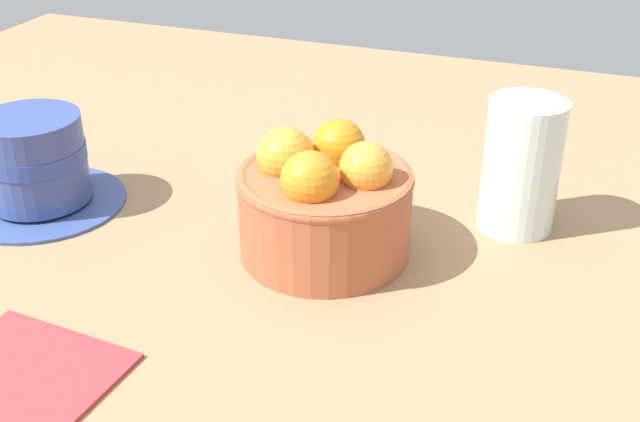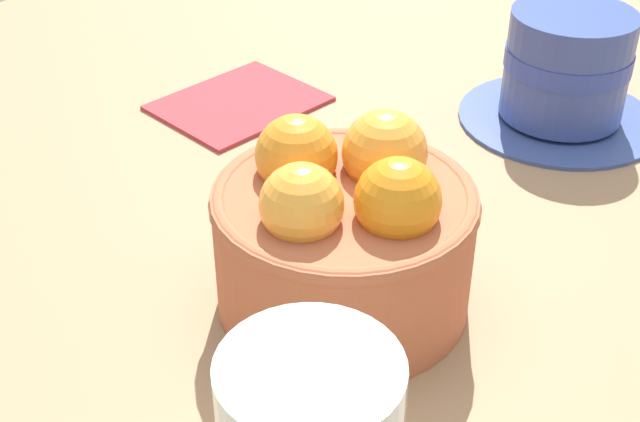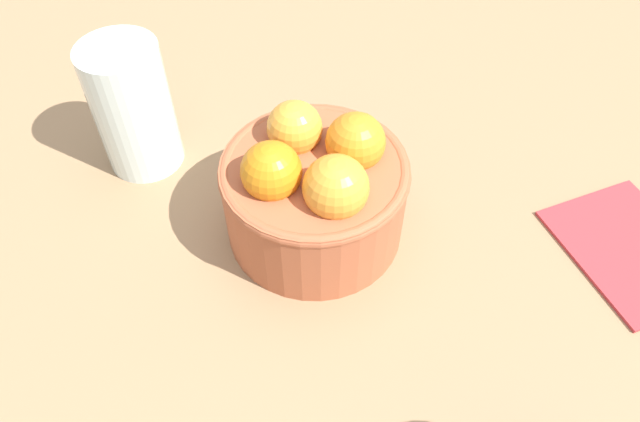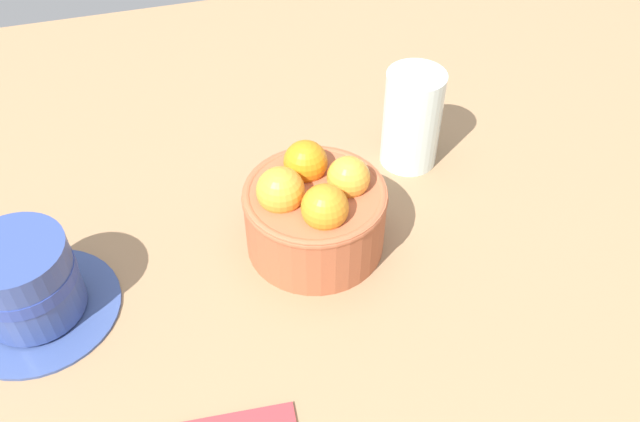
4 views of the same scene
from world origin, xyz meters
TOP-DOWN VIEW (x-y plane):
  - ground_plane at (0.00, 0.00)cm, footprint 132.81×106.01cm
  - terracotta_bowl at (-0.04, -0.00)cm, footprint 13.56×13.56cm
  - coffee_cup at (-26.10, -1.09)cm, footprint 14.48×14.48cm
  - folded_napkin at (-12.61, -20.51)cm, footprint 12.16×10.12cm

SIDE VIEW (x-z plane):
  - ground_plane at x=0.00cm, z-range -3.67..0.00cm
  - folded_napkin at x=-12.61cm, z-range 0.00..0.60cm
  - coffee_cup at x=-26.10cm, z-range -0.27..7.97cm
  - terracotta_bowl at x=-0.04cm, z-range -0.47..9.60cm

